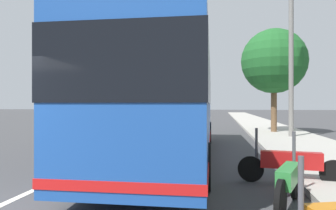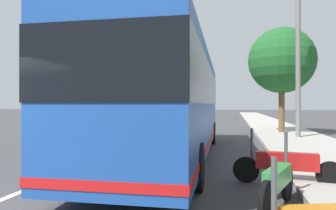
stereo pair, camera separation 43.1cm
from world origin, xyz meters
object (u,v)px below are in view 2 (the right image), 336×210
object	(u,v)px
utility_pole	(298,60)
car_oncoming	(171,114)
car_far_distant	(190,111)
roadside_tree_mid_block	(282,61)
coach_bus	(172,100)
motorcycle_nearest_curb	(286,164)
motorcycle_mid_row	(278,183)

from	to	relation	value
utility_pole	car_oncoming	bearing A→B (deg)	30.12
car_far_distant	utility_pole	distance (m)	33.13
car_far_distant	car_oncoming	xyz separation A→B (m)	(-13.67, 0.30, -0.01)
car_oncoming	roadside_tree_mid_block	xyz separation A→B (m)	(-14.97, -9.90, 3.72)
coach_bus	utility_pole	xyz separation A→B (m)	(6.56, -5.26, 2.11)
coach_bus	car_oncoming	world-z (taller)	coach_bus
coach_bus	roadside_tree_mid_block	distance (m)	10.82
car_far_distant	utility_pole	world-z (taller)	utility_pole
car_oncoming	utility_pole	bearing A→B (deg)	26.19
car_far_distant	roadside_tree_mid_block	distance (m)	30.43
motorcycle_nearest_curb	roadside_tree_mid_block	bearing A→B (deg)	-90.65
motorcycle_nearest_curb	motorcycle_mid_row	bearing A→B (deg)	84.18
car_oncoming	roadside_tree_mid_block	bearing A→B (deg)	29.54
car_far_distant	car_oncoming	world-z (taller)	car_far_distant
motorcycle_mid_row	car_far_distant	distance (m)	43.32
car_oncoming	car_far_distant	bearing A→B (deg)	174.80
roadside_tree_mid_block	utility_pole	bearing A→B (deg)	-171.85
motorcycle_mid_row	roadside_tree_mid_block	xyz separation A→B (m)	(14.02, -2.09, 3.98)
utility_pole	motorcycle_nearest_curb	bearing A→B (deg)	167.63
motorcycle_mid_row	roadside_tree_mid_block	world-z (taller)	roadside_tree_mid_block
motorcycle_nearest_curb	car_far_distant	size ratio (longest dim) A/B	0.56
car_oncoming	roadside_tree_mid_block	size ratio (longest dim) A/B	0.68
motorcycle_nearest_curb	car_far_distant	bearing A→B (deg)	-71.89
motorcycle_mid_row	utility_pole	distance (m)	12.07
coach_bus	car_oncoming	distance (m)	24.85
car_oncoming	motorcycle_nearest_curb	bearing A→B (deg)	12.82
coach_bus	car_oncoming	bearing A→B (deg)	10.06
coach_bus	car_far_distant	bearing A→B (deg)	5.46
car_far_distant	roadside_tree_mid_block	bearing A→B (deg)	15.47
car_oncoming	utility_pole	world-z (taller)	utility_pole
motorcycle_nearest_curb	car_far_distant	xyz separation A→B (m)	(40.94, 7.90, 0.26)
motorcycle_mid_row	motorcycle_nearest_curb	world-z (taller)	motorcycle_mid_row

